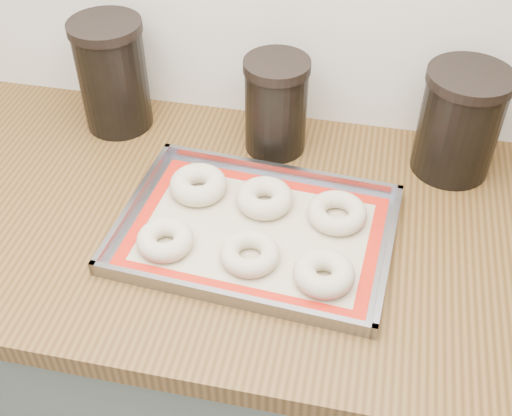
% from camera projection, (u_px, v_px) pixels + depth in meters
% --- Properties ---
extents(cabinet, '(3.00, 0.65, 0.86)m').
position_uv_depth(cabinet, '(291.00, 375.00, 1.44)').
color(cabinet, '#5A6559').
rests_on(cabinet, floor).
extents(countertop, '(3.06, 0.68, 0.04)m').
position_uv_depth(countertop, '(301.00, 233.00, 1.13)').
color(countertop, brown).
rests_on(countertop, cabinet).
extents(baking_tray, '(0.48, 0.36, 0.03)m').
position_uv_depth(baking_tray, '(256.00, 231.00, 1.10)').
color(baking_tray, gray).
rests_on(baking_tray, countertop).
extents(baking_mat, '(0.44, 0.32, 0.00)m').
position_uv_depth(baking_mat, '(256.00, 232.00, 1.10)').
color(baking_mat, '#C6B793').
rests_on(baking_mat, baking_tray).
extents(bagel_front_left, '(0.10, 0.10, 0.03)m').
position_uv_depth(bagel_front_left, '(165.00, 240.00, 1.06)').
color(bagel_front_left, beige).
rests_on(bagel_front_left, baking_mat).
extents(bagel_front_mid, '(0.12, 0.12, 0.03)m').
position_uv_depth(bagel_front_mid, '(250.00, 254.00, 1.04)').
color(bagel_front_mid, beige).
rests_on(bagel_front_mid, baking_mat).
extents(bagel_front_right, '(0.12, 0.12, 0.04)m').
position_uv_depth(bagel_front_right, '(324.00, 273.00, 1.01)').
color(bagel_front_right, beige).
rests_on(bagel_front_right, baking_mat).
extents(bagel_back_left, '(0.12, 0.12, 0.04)m').
position_uv_depth(bagel_back_left, '(198.00, 185.00, 1.16)').
color(bagel_back_left, beige).
rests_on(bagel_back_left, baking_mat).
extents(bagel_back_mid, '(0.12, 0.12, 0.04)m').
position_uv_depth(bagel_back_mid, '(264.00, 198.00, 1.14)').
color(bagel_back_mid, beige).
rests_on(bagel_back_mid, baking_mat).
extents(bagel_back_right, '(0.13, 0.13, 0.03)m').
position_uv_depth(bagel_back_right, '(337.00, 213.00, 1.11)').
color(bagel_back_right, beige).
rests_on(bagel_back_right, baking_mat).
extents(canister_left, '(0.14, 0.14, 0.23)m').
position_uv_depth(canister_left, '(113.00, 75.00, 1.27)').
color(canister_left, black).
rests_on(canister_left, countertop).
extents(canister_mid, '(0.12, 0.12, 0.19)m').
position_uv_depth(canister_mid, '(276.00, 106.00, 1.22)').
color(canister_mid, black).
rests_on(canister_mid, countertop).
extents(canister_right, '(0.15, 0.15, 0.21)m').
position_uv_depth(canister_right, '(459.00, 122.00, 1.17)').
color(canister_right, black).
rests_on(canister_right, countertop).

